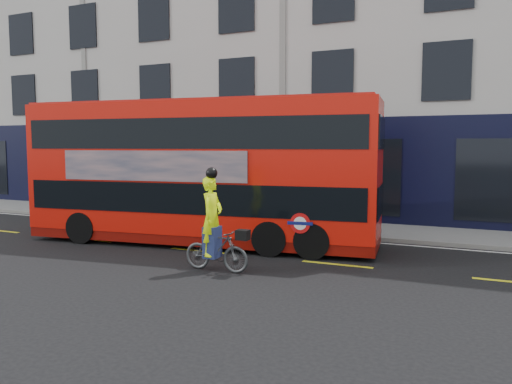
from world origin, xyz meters
The scene contains 8 objects.
ground centered at (0.00, 0.00, 0.00)m, with size 120.00×120.00×0.00m, color black.
pavement centered at (0.00, 6.50, 0.06)m, with size 60.00×3.00×0.12m, color gray.
kerb centered at (0.00, 5.00, 0.07)m, with size 60.00×0.12×0.13m, color gray.
building_terrace centered at (0.00, 12.94, 7.49)m, with size 50.00×10.07×15.00m.
road_edge_line centered at (0.00, 4.70, 0.00)m, with size 58.00×0.10×0.01m, color silver.
lane_dashes centered at (0.00, 1.50, 0.00)m, with size 58.00×0.12×0.01m, color yellow, non-canonical shape.
bus centered at (-0.45, 2.46, 2.19)m, with size 10.78×3.60×4.26m.
cyclist centered at (1.52, -0.31, 0.85)m, with size 1.69×0.68×2.46m.
Camera 1 is at (7.16, -10.48, 2.96)m, focal length 35.00 mm.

